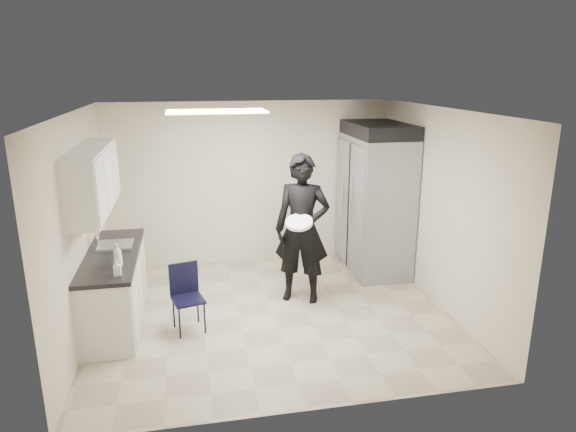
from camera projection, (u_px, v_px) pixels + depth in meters
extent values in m
plane|color=tan|center=(273.00, 314.00, 6.66)|extent=(4.50, 4.50, 0.00)
plane|color=white|center=(271.00, 111.00, 5.95)|extent=(4.50, 4.50, 0.00)
plane|color=beige|center=(251.00, 184.00, 8.19)|extent=(4.50, 0.00, 4.50)
plane|color=beige|center=(78.00, 229.00, 5.88)|extent=(0.00, 4.00, 4.00)
plane|color=beige|center=(441.00, 209.00, 6.72)|extent=(0.00, 4.00, 4.00)
cube|color=white|center=(217.00, 111.00, 6.22)|extent=(1.20, 0.60, 0.02)
cube|color=silver|center=(115.00, 289.00, 6.37)|extent=(0.60, 1.90, 0.86)
cube|color=black|center=(111.00, 255.00, 6.24)|extent=(0.64, 1.95, 0.05)
cube|color=gray|center=(116.00, 249.00, 6.49)|extent=(0.42, 0.40, 0.14)
cylinder|color=silver|center=(98.00, 239.00, 6.41)|extent=(0.02, 0.02, 0.24)
cube|color=silver|center=(93.00, 180.00, 5.96)|extent=(0.35, 1.80, 0.75)
cube|color=black|center=(103.00, 178.00, 7.09)|extent=(0.22, 0.30, 0.35)
cube|color=yellow|center=(81.00, 233.00, 6.00)|extent=(0.00, 0.12, 0.07)
cube|color=yellow|center=(85.00, 231.00, 6.20)|extent=(0.00, 0.12, 0.07)
cube|color=gray|center=(375.00, 205.00, 7.92)|extent=(0.80, 1.35, 2.10)
cube|color=black|center=(379.00, 130.00, 7.60)|extent=(0.80, 1.35, 0.20)
cube|color=black|center=(188.00, 300.00, 6.14)|extent=(0.43, 0.43, 0.80)
imported|color=black|center=(302.00, 229.00, 6.84)|extent=(0.87, 0.73, 2.02)
cylinder|color=white|center=(299.00, 222.00, 6.56)|extent=(0.46, 0.46, 0.04)
imported|color=white|center=(118.00, 255.00, 5.78)|extent=(0.13, 0.13, 0.26)
imported|color=silver|center=(117.00, 268.00, 5.54)|extent=(0.08, 0.08, 0.17)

